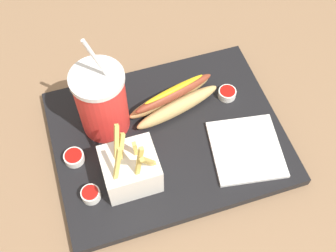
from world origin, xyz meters
name	(u,v)px	position (x,y,z in m)	size (l,w,h in m)	color
ground_plane	(168,142)	(0.00, 0.00, -0.01)	(2.40, 2.40, 0.02)	#8C6B4C
food_tray	(168,137)	(0.00, 0.00, 0.01)	(0.44, 0.34, 0.02)	black
soda_cup	(102,101)	(-0.11, 0.06, 0.09)	(0.10, 0.10, 0.23)	red
fries_basket	(131,169)	(-0.09, -0.07, 0.06)	(0.10, 0.09, 0.14)	white
hot_dog_1	(174,100)	(0.03, 0.06, 0.04)	(0.19, 0.10, 0.06)	tan
ketchup_cup_1	(227,93)	(0.14, 0.05, 0.03)	(0.04, 0.04, 0.02)	white
ketchup_cup_2	(91,194)	(-0.17, -0.08, 0.03)	(0.03, 0.03, 0.02)	white
ketchup_cup_3	(74,155)	(-0.18, 0.00, 0.03)	(0.04, 0.04, 0.02)	white
napkin_stack	(246,149)	(0.13, -0.08, 0.02)	(0.13, 0.14, 0.01)	white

